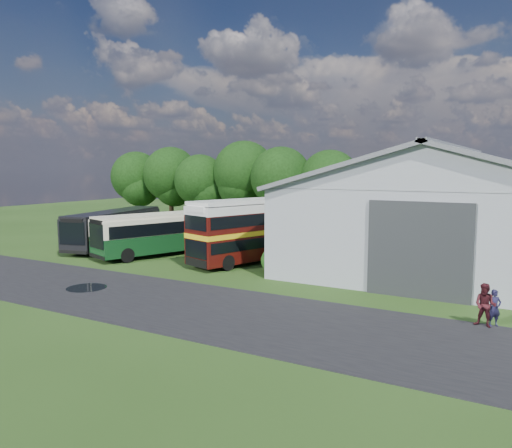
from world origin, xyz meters
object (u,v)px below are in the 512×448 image
Objects in this scene: visitor_a at (495,308)px; bus_green_single at (168,232)px; visitor_b at (485,306)px; bus_maroon_double at (255,230)px; storage_shed at (456,203)px; bus_dark_single at (115,228)px.

bus_green_single is at bearing 123.23° from visitor_a.
bus_green_single reaches higher than visitor_b.
bus_green_single is 7.44m from bus_maroon_double.
storage_shed reaches higher than bus_maroon_double.
bus_green_single reaches higher than visitor_a.
bus_green_single is 6.24m from bus_dark_single.
storage_shed is 2.09× the size of bus_green_single.
visitor_a is (16.14, -7.76, -1.46)m from bus_maroon_double.
bus_green_single is at bearing -157.01° from bus_maroon_double.
bus_maroon_double is at bearing -149.14° from storage_shed.
storage_shed reaches higher than bus_green_single.
bus_maroon_double is 5.78× the size of visitor_b.
bus_maroon_double is 13.62m from bus_dark_single.
storage_shed is 16.14m from visitor_b.
storage_shed reaches higher than visitor_a.
bus_dark_single is at bearing 176.42° from visitor_b.
visitor_a is (29.75, -7.54, -0.85)m from bus_dark_single.
bus_green_single is at bearing -16.72° from bus_dark_single.
visitor_b reaches higher than visitor_a.
visitor_b is (-0.34, -0.31, 0.15)m from visitor_a.
bus_maroon_double is (7.39, 0.70, 0.54)m from bus_green_single.
bus_green_single is 1.04× the size of bus_dark_single.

